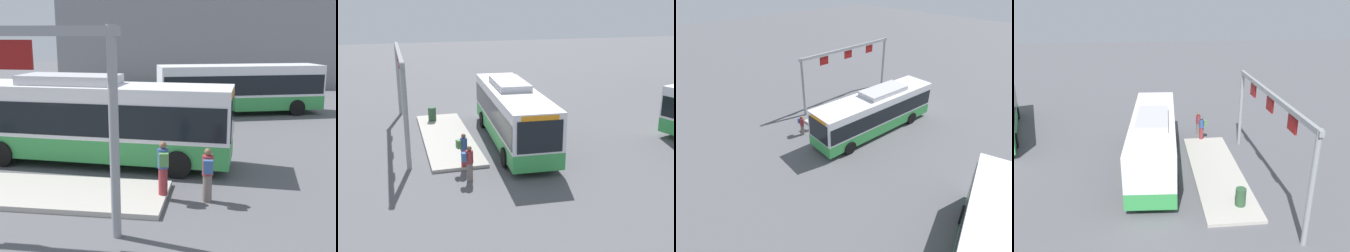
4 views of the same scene
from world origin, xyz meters
The scene contains 7 objects.
ground_plane centered at (0.00, 0.00, 0.00)m, with size 120.00×120.00×0.00m, color #56565B.
platform_curb centered at (-1.54, -3.59, 0.08)m, with size 10.00×2.80×0.16m, color #B2ADA3.
bus_main centered at (-0.01, 0.00, 1.81)m, with size 11.04×3.18×3.46m.
person_boarding centered at (4.70, -3.44, 0.89)m, with size 0.37×0.54×1.67m.
person_waiting_near centered at (3.36, -3.46, 1.05)m, with size 0.42×0.58×1.67m.
platform_sign_gantry centered at (-2.72, -5.99, 3.84)m, with size 10.98×0.24×5.20m.
trash_bin centered at (-5.12, -4.05, 0.61)m, with size 0.52×0.52×0.90m, color #2D5133.
Camera 2 is at (22.01, -6.58, 7.94)m, focal length 44.66 mm.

